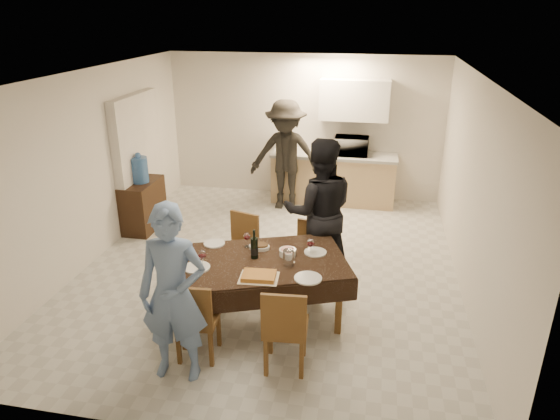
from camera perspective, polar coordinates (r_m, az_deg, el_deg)
The scene contains 33 objects.
floor at distance 6.97m, azimuth -1.08°, elevation -6.49°, with size 5.00×6.00×0.02m, color beige.
ceiling at distance 6.16m, azimuth -1.26°, elevation 15.25°, with size 5.00×6.00×0.02m, color white.
wall_back at distance 9.30m, azimuth 2.76°, elevation 9.46°, with size 5.00×0.02×2.60m, color silver.
wall_front at distance 3.84m, azimuth -10.74°, elevation -10.44°, with size 5.00×0.02×2.60m, color silver.
wall_left at distance 7.37m, azimuth -20.61°, elevation 4.64°, with size 0.02×6.00×2.60m, color silver.
wall_right at distance 6.43m, azimuth 21.19°, elevation 2.11°, with size 0.02×6.00×2.60m, color silver.
stub_partition at distance 8.40m, azimuth -15.81°, elevation 5.49°, with size 0.15×1.40×2.10m, color silver.
kitchen_base_cabinet at distance 9.16m, azimuth 6.08°, elevation 3.51°, with size 2.20×0.60×0.86m, color tan.
kitchen_worktop at distance 9.03m, azimuth 6.20°, elevation 6.25°, with size 2.24×0.64×0.05m, color #9A9A96.
upper_cabinet at distance 8.93m, azimuth 8.50°, elevation 12.32°, with size 1.20×0.34×0.70m, color silver.
dining_table at distance 5.55m, azimuth -2.53°, elevation -6.07°, with size 2.20×1.73×0.75m.
chair_near_left at distance 5.07m, azimuth -9.79°, elevation -11.60°, with size 0.44×0.44×0.49m.
chair_near_right at distance 4.85m, azimuth 0.46°, elevation -12.71°, with size 0.46×0.46×0.51m.
chair_far_left at distance 6.30m, azimuth -5.11°, elevation -4.17°, with size 0.52×0.52×0.49m.
chair_far_right at distance 6.14m, azimuth 3.05°, elevation -5.06°, with size 0.47×0.47×0.47m.
console at distance 8.30m, azimuth -15.36°, elevation 0.53°, with size 0.43×0.85×0.79m, color #311F10.
water_jug at distance 8.10m, azimuth -15.78°, elevation 4.45°, with size 0.27×0.27×0.40m, color #3E71BD.
wine_bottle at distance 5.51m, azimuth -2.95°, elevation -3.91°, with size 0.08×0.08×0.34m, color black, non-canonical shape.
water_pitcher at distance 5.38m, azimuth 0.97°, elevation -5.49°, with size 0.12×0.12×0.18m, color white.
savoury_tart at distance 5.18m, azimuth -2.44°, elevation -7.54°, with size 0.40×0.30×0.05m, color #B47A34.
salad_bowl at distance 5.62m, azimuth 0.87°, elevation -4.85°, with size 0.19×0.19×0.07m, color silver.
mushroom_dish at distance 5.78m, azimuth -2.38°, elevation -4.26°, with size 0.22×0.22×0.04m, color silver.
wine_glass_a at distance 5.42m, azimuth -8.86°, elevation -5.49°, with size 0.09×0.09×0.19m, color white, non-canonical shape.
wine_glass_b at distance 5.62m, azimuth 3.52°, elevation -4.20°, with size 0.09×0.09×0.20m, color white, non-canonical shape.
wine_glass_c at distance 5.80m, azimuth -3.79°, elevation -3.40°, with size 0.08×0.08×0.18m, color white, non-canonical shape.
plate_near_left at distance 5.44m, azimuth -9.48°, elevation -6.49°, with size 0.28×0.28×0.02m, color silver.
plate_near_right at distance 5.17m, azimuth 3.22°, elevation -7.79°, with size 0.29×0.29×0.02m, color silver.
plate_far_left at distance 5.94m, azimuth -7.52°, elevation -3.80°, with size 0.25×0.25×0.01m, color silver.
plate_far_right at distance 5.70m, azimuth 4.06°, elevation -4.83°, with size 0.26×0.26×0.01m, color silver.
microwave at distance 8.96m, azimuth 8.18°, elevation 7.27°, with size 0.59×0.40×0.32m, color silver.
person_near at distance 4.76m, azimuth -12.09°, elevation -9.44°, with size 0.65×0.42×1.77m, color #6380B0.
person_far at distance 6.30m, azimuth 4.52°, elevation -0.20°, with size 0.92×0.72×1.90m, color black.
person_kitchen at distance 8.68m, azimuth 0.65°, elevation 6.24°, with size 1.24×0.71×1.92m, color black.
Camera 1 is at (1.29, -5.98, 3.34)m, focal length 32.00 mm.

